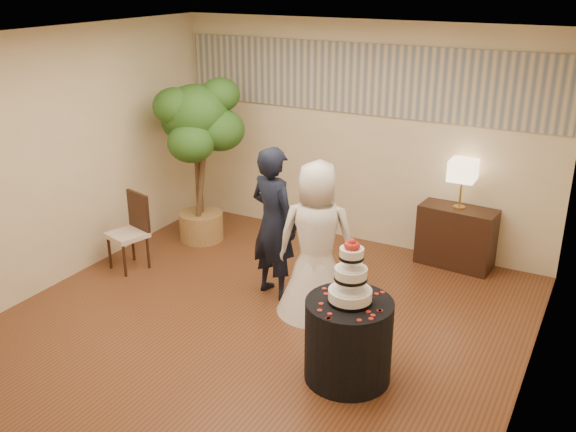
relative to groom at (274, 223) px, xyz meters
The scene contains 15 objects.
floor 1.07m from the groom, 72.72° to the right, with size 5.00×5.00×0.00m, color brown.
ceiling 2.07m from the groom, 72.72° to the right, with size 5.00×5.00×0.00m, color white.
wall_back 1.96m from the groom, 83.95° to the left, with size 5.00×0.06×2.80m, color beige.
wall_front 3.19m from the groom, 86.39° to the right, with size 5.00×0.06×2.80m, color beige.
wall_left 2.45m from the groom, 164.57° to the right, with size 0.06×5.00×2.80m, color beige.
wall_right 2.83m from the groom, 13.26° to the right, with size 0.06×5.00×2.80m, color beige.
mural_border 2.25m from the groom, 83.88° to the left, with size 4.90×0.02×0.85m, color #A09E91.
groom is the anchor object (origin of this frame).
bride 0.58m from the groom, 11.97° to the right, with size 0.82×0.82×1.62m, color white.
cake_table 1.75m from the groom, 38.45° to the right, with size 0.75×0.75×0.74m, color black.
wedding_cake 1.70m from the groom, 38.45° to the right, with size 0.37×0.37×0.58m, color white, non-canonical shape.
console 2.32m from the groom, 46.86° to the left, with size 0.88×0.39×0.74m, color black.
table_lamp 2.28m from the groom, 46.86° to the left, with size 0.30×0.30×0.58m, color #D4B58B, non-canonical shape.
ficus_tree 1.84m from the groom, 151.25° to the left, with size 1.02×1.02×2.15m, color #2B5C1E, non-canonical shape.
side_chair 1.89m from the groom, behind, with size 0.42×0.44×0.91m, color black, non-canonical shape.
Camera 1 is at (2.91, -4.84, 3.35)m, focal length 40.00 mm.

